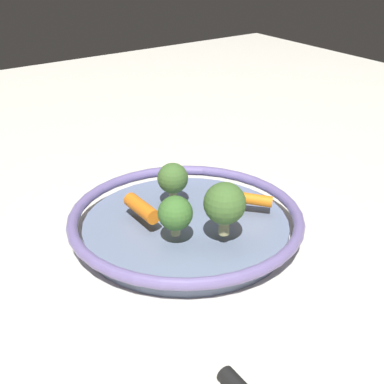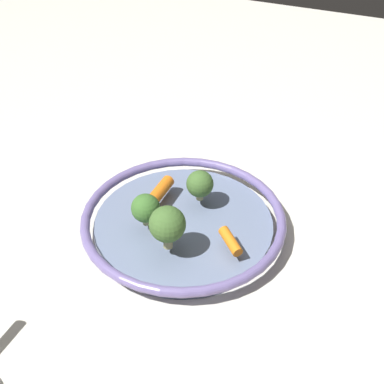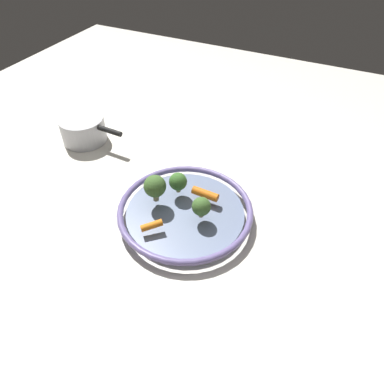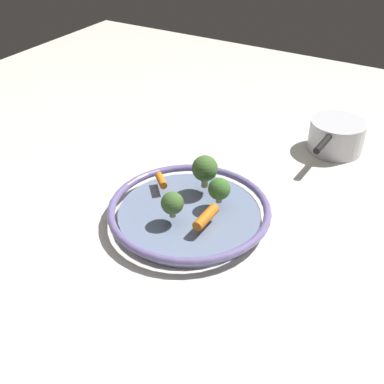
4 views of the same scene
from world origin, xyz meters
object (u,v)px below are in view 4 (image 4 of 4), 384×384
Objects in this scene: baby_carrot_near_rim at (206,217)px; broccoli_floret_small at (205,169)px; baby_carrot_center at (161,180)px; broccoli_floret_large at (172,203)px; serving_bowl at (189,212)px; saucepan at (336,136)px; broccoli_floret_edge at (219,189)px.

broccoli_floret_small is at bearing 30.50° from baby_carrot_near_rim.
broccoli_floret_large reaches higher than baby_carrot_center.
saucepan is at bearing -20.90° from serving_bowl.
saucepan is (0.37, -0.18, -0.04)m from broccoli_floret_small.
broccoli_floret_large is at bearing 106.16° from baby_carrot_near_rim.
baby_carrot_near_rim is 0.49m from saucepan.
broccoli_floret_large is 0.13m from broccoli_floret_small.
serving_bowl is at bearing -174.41° from broccoli_floret_small.
broccoli_floret_large is 0.99× the size of broccoli_floret_edge.
baby_carrot_center is (0.04, 0.09, 0.03)m from serving_bowl.
baby_carrot_near_rim is 1.25× the size of broccoli_floret_large.
broccoli_floret_small is 0.41m from saucepan.
broccoli_floret_edge is at bearing -47.03° from serving_bowl.
baby_carrot_near_rim is 0.07m from broccoli_floret_large.
serving_bowl is 0.07m from baby_carrot_near_rim.
baby_carrot_center is at bearing 146.95° from saucepan.
serving_bowl is 6.11× the size of broccoli_floret_edge.
broccoli_floret_small is 0.07m from broccoli_floret_edge.
broccoli_floret_small reaches higher than broccoli_floret_edge.
baby_carrot_near_rim is at bearing -117.61° from serving_bowl.
serving_bowl is 1.52× the size of saucepan.
baby_carrot_near_rim is 1.33× the size of baby_carrot_center.
baby_carrot_center is 0.14m from broccoli_floret_edge.
broccoli_floret_edge is (0.00, -0.14, 0.02)m from baby_carrot_center.
baby_carrot_center is 0.23× the size of saucepan.
broccoli_floret_edge is (0.07, 0.01, 0.02)m from baby_carrot_near_rim.
serving_bowl is at bearing 62.39° from baby_carrot_near_rim.
saucepan is at bearing -33.05° from baby_carrot_center.
saucepan reaches higher than baby_carrot_center.
broccoli_floret_edge is 0.42m from saucepan.
baby_carrot_center is at bearing 67.46° from serving_bowl.
serving_bowl is 4.60× the size of broccoli_floret_small.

